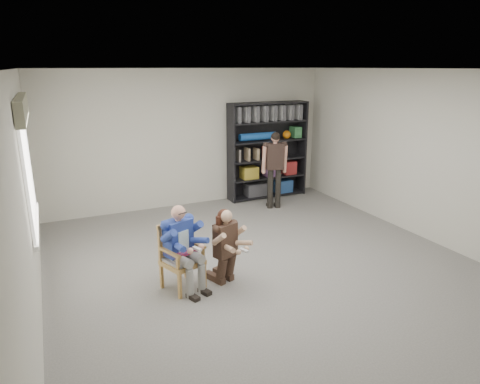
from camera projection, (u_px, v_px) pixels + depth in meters
name	position (u px, v px, depth m)	size (l,w,h in m)	color
room_shell	(272.00, 177.00, 5.76)	(6.00, 7.00, 2.80)	beige
floor	(270.00, 271.00, 6.16)	(6.00, 7.00, 0.01)	slate
window_left	(29.00, 165.00, 5.39)	(0.16, 2.00, 1.75)	white
armchair	(182.00, 257.00, 5.57)	(0.51, 0.50, 0.89)	#A6733B
seated_man	(182.00, 248.00, 5.53)	(0.50, 0.69, 1.15)	#1F459B
kneeling_woman	(227.00, 247.00, 5.68)	(0.44, 0.71, 1.06)	#34221B
bookshelf	(268.00, 151.00, 9.40)	(1.80, 0.38, 2.10)	black
standing_man	(275.00, 171.00, 8.70)	(0.49, 0.27, 1.59)	black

